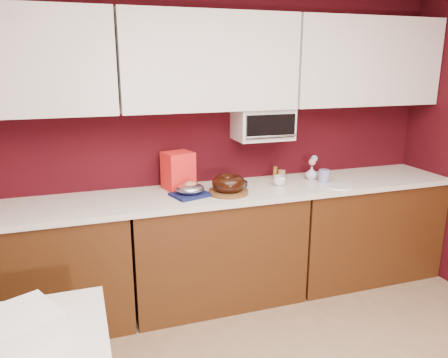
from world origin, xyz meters
name	(u,v)px	position (x,y,z in m)	size (l,w,h in m)	color
wall_back	(203,139)	(0.00, 2.25, 1.25)	(4.00, 0.02, 2.50)	#39070D
base_cabinet_left	(32,274)	(-1.33, 1.94, 0.43)	(1.31, 0.58, 0.86)	#45240D
base_cabinet_center	(216,249)	(0.00, 1.94, 0.43)	(1.31, 0.58, 0.86)	#45240D
base_cabinet_right	(360,229)	(1.33, 1.94, 0.43)	(1.31, 0.58, 0.86)	#45240D
countertop	(215,194)	(0.00, 1.94, 0.88)	(4.00, 0.62, 0.04)	silver
upper_cabinet_left	(9,62)	(-1.33, 2.08, 1.85)	(1.31, 0.33, 0.70)	white
upper_cabinet_center	(209,62)	(0.00, 2.08, 1.85)	(1.31, 0.33, 0.70)	white
upper_cabinet_right	(363,62)	(1.33, 2.08, 1.85)	(1.31, 0.33, 0.70)	white
toaster_oven	(263,124)	(0.45, 2.10, 1.38)	(0.45, 0.30, 0.25)	white
toaster_oven_door	(271,126)	(0.45, 1.94, 1.38)	(0.40, 0.02, 0.18)	black
toaster_oven_handle	(271,136)	(0.45, 1.93, 1.30)	(0.02, 0.02, 0.42)	silver
cake_base	(228,192)	(0.07, 1.85, 0.91)	(0.30, 0.30, 0.03)	brown
bundt_cake	(228,183)	(0.07, 1.85, 0.98)	(0.25, 0.25, 0.10)	black
navy_towel	(190,195)	(-0.21, 1.89, 0.91)	(0.26, 0.22, 0.02)	#14194B
foil_ham_nest	(190,189)	(-0.21, 1.89, 0.96)	(0.21, 0.18, 0.08)	silver
roasted_ham	(190,185)	(-0.21, 1.89, 0.98)	(0.10, 0.08, 0.06)	tan
pandoro_box	(178,170)	(-0.25, 2.11, 1.04)	(0.21, 0.19, 0.29)	red
dark_pan	(234,184)	(0.19, 2.04, 0.92)	(0.21, 0.21, 0.04)	black
coffee_mug	(279,180)	(0.53, 1.93, 0.95)	(0.09, 0.09, 0.10)	silver
blue_jar	(324,176)	(0.92, 1.91, 0.95)	(0.09, 0.09, 0.10)	navy
flower_vase	(312,172)	(0.87, 2.03, 0.96)	(0.08, 0.08, 0.12)	silver
flower_pink	(312,162)	(0.87, 2.03, 1.05)	(0.06, 0.06, 0.06)	pink
flower_blue	(314,159)	(0.90, 2.05, 1.07)	(0.06, 0.06, 0.06)	#7C9FC6
china_plate	(339,186)	(0.96, 1.75, 0.91)	(0.21, 0.21, 0.01)	white
amber_bottle	(275,175)	(0.57, 2.10, 0.94)	(0.03, 0.03, 0.09)	#97551B
paper_cup	(281,176)	(0.61, 2.06, 0.94)	(0.06, 0.06, 0.09)	#966A44
newspaper_stack	(11,331)	(-1.27, 0.63, 0.81)	(0.34, 0.28, 0.12)	white
amber_bottle_tall	(275,173)	(0.58, 2.11, 0.96)	(0.03, 0.03, 0.11)	brown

